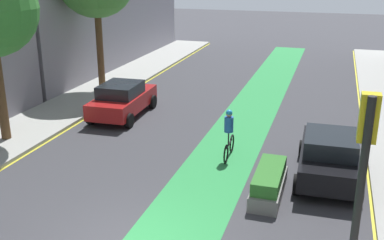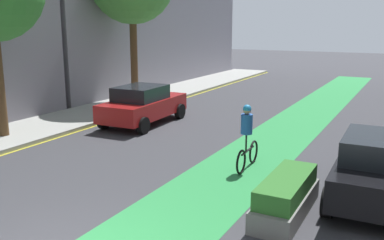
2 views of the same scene
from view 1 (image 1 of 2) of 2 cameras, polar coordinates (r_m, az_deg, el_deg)
traffic_signal_near_right at (r=9.45m, az=20.40°, el=-4.83°), size 0.35×0.52×4.43m
car_red_left_far at (r=21.31m, az=-8.58°, el=2.55°), size 2.14×4.26×1.57m
car_black_right_far at (r=15.61m, az=16.58°, el=-4.20°), size 2.11×4.24×1.57m
cyclist_in_lane at (r=16.45m, az=4.58°, el=-1.61°), size 0.32×1.73×1.86m
median_planter at (r=14.27m, az=9.47°, el=-7.64°), size 0.85×2.58×0.85m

